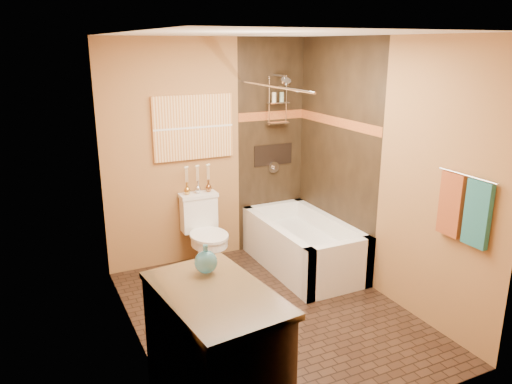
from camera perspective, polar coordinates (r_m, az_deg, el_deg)
floor at (r=4.80m, az=1.60°, el=-13.71°), size 3.00×3.00×0.00m
wall_left at (r=3.92m, az=-14.01°, el=-1.33°), size 0.02×3.00×2.50m
wall_right at (r=4.96m, az=14.13°, el=2.41°), size 0.02×3.00×2.50m
wall_back at (r=5.64m, az=-5.34°, el=4.53°), size 2.40×0.02×2.50m
wall_front at (r=3.13m, az=14.58°, el=-6.01°), size 2.40×0.02×2.50m
ceiling at (r=4.15m, az=1.89°, el=17.64°), size 3.00×3.00×0.00m
alcove_tile_back at (r=5.94m, az=1.74°, el=5.21°), size 0.85×0.01×2.50m
alcove_tile_right at (r=5.53m, az=9.10°, el=4.15°), size 0.01×1.50×2.50m
mosaic_band_back at (r=5.87m, az=1.82°, el=8.73°), size 0.85×0.01×0.10m
mosaic_band_right at (r=5.46m, az=9.19°, el=7.93°), size 0.01×1.50×0.10m
alcove_niche at (r=5.97m, az=1.97°, el=4.28°), size 0.50×0.01×0.25m
shower_fixtures at (r=5.79m, az=2.51°, el=9.07°), size 0.24×0.33×1.16m
curtain_rod at (r=5.01m, az=1.91°, el=11.97°), size 0.03×1.55×0.03m
towel_bar at (r=4.16m, az=23.00°, el=1.70°), size 0.02×0.55×0.02m
towel_teal at (r=4.16m, az=23.99°, el=-2.31°), size 0.05×0.22×0.52m
towel_rust at (r=4.32m, az=21.41°, el=-1.34°), size 0.05×0.22×0.52m
sunset_painting at (r=5.50m, az=-7.18°, el=7.34°), size 0.90×0.04×0.70m
vanity_mirror at (r=2.92m, az=-9.92°, el=-2.11°), size 0.01×1.00×0.90m
bathtub at (r=5.64m, az=5.36°, el=-6.45°), size 0.80×1.50×0.55m
toilet at (r=5.55m, az=-5.85°, el=-4.68°), size 0.42×0.62×0.82m
vanity at (r=3.46m, az=-4.63°, el=-17.97°), size 0.74×1.10×0.92m
teal_bottle at (r=3.43m, az=-5.76°, el=-7.63°), size 0.19×0.19×0.25m
bud_vases at (r=5.54m, az=-6.69°, el=1.54°), size 0.32×0.07×0.31m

